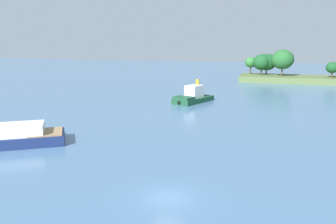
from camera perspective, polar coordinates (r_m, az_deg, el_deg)
ground_plane at (r=30.07m, az=-0.00°, el=-13.93°), size 400.00×400.00×0.00m
treeline_island at (r=120.81m, az=23.02°, el=6.24°), size 52.89×14.05×10.39m
tugboat at (r=75.04m, az=4.10°, el=2.53°), size 7.63×11.13×4.82m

